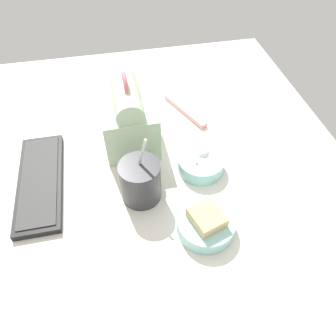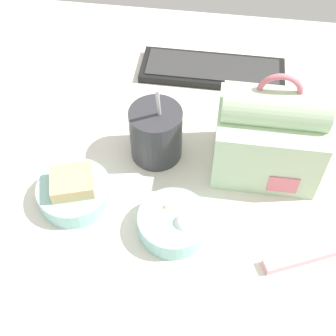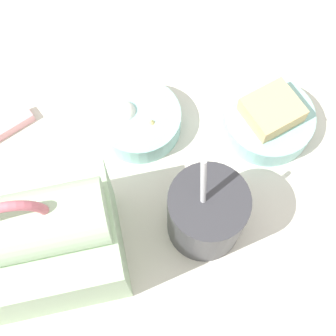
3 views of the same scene
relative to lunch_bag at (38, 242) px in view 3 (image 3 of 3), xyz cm
name	(u,v)px [view 3 (image 3 of 3)]	position (x,y,z in cm)	size (l,w,h in cm)	color
desk_surface	(172,200)	(-17.66, -4.99, -9.66)	(140.00, 110.00, 2.00)	silver
lunch_bag	(38,242)	(0.00, 0.00, 0.00)	(19.23, 15.07, 22.68)	#B7D6AD
soup_cup	(206,214)	(-21.01, 0.02, -2.85)	(10.12, 10.12, 18.62)	#333338
bento_bowl_sandwich	(268,119)	(-34.11, -13.18, -6.25)	(13.51, 13.51, 6.45)	#93D1CC
bento_bowl_snacks	(139,120)	(-15.30, -17.17, -6.50)	(12.49, 12.49, 5.38)	#93D1CC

